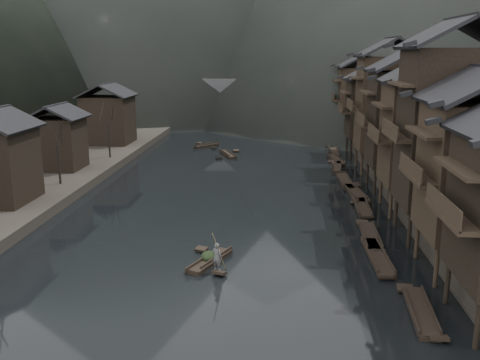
# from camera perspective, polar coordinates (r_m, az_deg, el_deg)

# --- Properties ---
(water) EXTENTS (300.00, 300.00, 0.00)m
(water) POSITION_cam_1_polar(r_m,az_deg,el_deg) (37.40, -3.11, -8.47)
(water) COLOR black
(water) RESTS_ON ground
(left_bank) EXTENTS (40.00, 200.00, 1.20)m
(left_bank) POSITION_cam_1_polar(r_m,az_deg,el_deg) (85.33, -23.44, 3.33)
(left_bank) COLOR #2D2823
(left_bank) RESTS_ON ground
(stilt_houses) EXTENTS (9.00, 67.60, 16.67)m
(stilt_houses) POSITION_cam_1_polar(r_m,az_deg,el_deg) (55.39, 17.69, 7.62)
(stilt_houses) COLOR black
(stilt_houses) RESTS_ON ground
(left_houses) EXTENTS (8.10, 53.20, 8.73)m
(left_houses) POSITION_cam_1_polar(r_m,az_deg,el_deg) (60.59, -20.28, 4.75)
(left_houses) COLOR black
(left_houses) RESTS_ON left_bank
(bare_trees) EXTENTS (3.85, 44.72, 7.70)m
(bare_trees) POSITION_cam_1_polar(r_m,az_deg,el_deg) (46.47, -23.49, 2.90)
(bare_trees) COLOR black
(bare_trees) RESTS_ON left_bank
(moored_sampans) EXTENTS (2.55, 68.23, 0.47)m
(moored_sampans) POSITION_cam_1_polar(r_m,az_deg,el_deg) (60.14, 11.24, -0.03)
(moored_sampans) COLOR black
(moored_sampans) RESTS_ON water
(midriver_boats) EXTENTS (7.24, 12.17, 0.45)m
(midriver_boats) POSITION_cam_1_polar(r_m,az_deg,el_deg) (77.64, -2.38, 3.24)
(midriver_boats) COLOR black
(midriver_boats) RESTS_ON water
(stone_bridge) EXTENTS (40.00, 6.00, 9.00)m
(stone_bridge) POSITION_cam_1_polar(r_m,az_deg,el_deg) (106.86, 1.86, 8.69)
(stone_bridge) COLOR #4C4C4F
(stone_bridge) RESTS_ON ground
(hero_sampan) EXTENTS (2.75, 4.95, 0.44)m
(hero_sampan) POSITION_cam_1_polar(r_m,az_deg,el_deg) (36.72, -3.24, -8.55)
(hero_sampan) COLOR black
(hero_sampan) RESTS_ON water
(cargo_heap) EXTENTS (1.10, 1.45, 0.66)m
(cargo_heap) POSITION_cam_1_polar(r_m,az_deg,el_deg) (36.72, -3.35, -7.61)
(cargo_heap) COLOR black
(cargo_heap) RESTS_ON hero_sampan
(boatman) EXTENTS (0.80, 0.68, 1.86)m
(boatman) POSITION_cam_1_polar(r_m,az_deg,el_deg) (34.72, -2.48, -7.81)
(boatman) COLOR slate
(boatman) RESTS_ON hero_sampan
(bamboo_pole) EXTENTS (0.80, 1.83, 3.45)m
(bamboo_pole) POSITION_cam_1_polar(r_m,az_deg,el_deg) (33.83, -2.18, -3.62)
(bamboo_pole) COLOR #8C7A51
(bamboo_pole) RESTS_ON boatman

